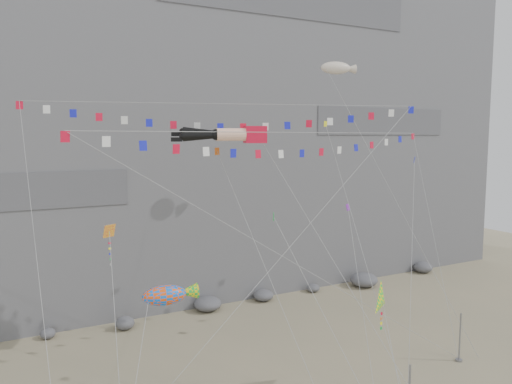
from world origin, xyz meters
TOP-DOWN VIEW (x-y plane):
  - cliff at (0.00, 32.00)m, footprint 80.00×28.00m
  - talus_boulders at (0.00, 17.00)m, footprint 60.00×3.00m
  - anchor_pole_right at (12.12, -1.53)m, footprint 0.12×0.12m
  - legs_kite at (-2.42, 6.74)m, footprint 9.66×17.07m
  - flag_banner_upper at (-1.77, 7.73)m, footprint 27.50×15.16m
  - flag_banner_lower at (1.19, 4.20)m, footprint 30.61×9.35m
  - harlequin_kite at (-11.66, 2.96)m, footprint 1.88×7.82m
  - fish_windsock at (-8.72, 2.39)m, footprint 6.77×8.40m
  - delta_kite at (3.89, -2.28)m, footprint 4.42×6.97m
  - blimp_windsock at (8.72, 9.35)m, footprint 7.10×12.45m
  - small_kite_a at (-2.75, 7.89)m, footprint 1.57×14.41m
  - small_kite_b at (7.04, 5.20)m, footprint 5.96×10.49m
  - small_kite_c at (-2.00, 0.97)m, footprint 2.62×9.91m
  - small_kite_d at (6.47, 7.31)m, footprint 4.64×15.00m
  - small_kite_e at (13.08, 4.43)m, footprint 10.33×10.28m

SIDE VIEW (x-z plane):
  - talus_boulders at x=0.00m, z-range 0.00..1.20m
  - anchor_pole_right at x=12.12m, z-range 0.00..3.62m
  - delta_kite at x=3.89m, z-range 1.59..10.76m
  - fish_windsock at x=-8.72m, z-range 1.36..12.69m
  - small_kite_b at x=7.04m, z-range 2.89..18.43m
  - harlequin_kite at x=-11.66m, z-range 4.46..17.52m
  - small_kite_c at x=-2.00m, z-range 3.78..18.58m
  - small_kite_e at x=13.08m, z-range 4.20..24.05m
  - small_kite_a at x=-2.75m, z-range 4.74..25.26m
  - legs_kite at x=-2.42m, z-range 5.41..27.50m
  - flag_banner_lower at x=1.19m, z-range 6.22..26.98m
  - small_kite_d at x=6.47m, z-range 5.31..28.22m
  - flag_banner_upper at x=-1.77m, z-range 5.85..31.47m
  - blimp_windsock at x=8.72m, z-range 9.38..34.65m
  - cliff at x=0.00m, z-range 0.00..50.00m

